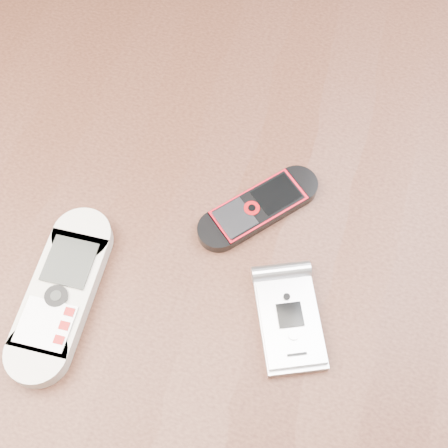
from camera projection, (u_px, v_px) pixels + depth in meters
The scene contains 5 objects.
ground at pixel (222, 394), 1.25m from camera, with size 4.00×4.00×0.00m, color #472B19.
table at pixel (220, 271), 0.68m from camera, with size 1.20×0.80×0.75m.
nokia_white at pixel (61, 293), 0.54m from camera, with size 0.05×0.17×0.02m, color beige.
nokia_black_red at pixel (258, 208), 0.59m from camera, with size 0.04×0.13×0.01m, color black.
motorola_razr at pixel (290, 320), 0.53m from camera, with size 0.05×0.10×0.02m, color silver.
Camera 1 is at (0.08, -0.25, 1.27)m, focal length 50.00 mm.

